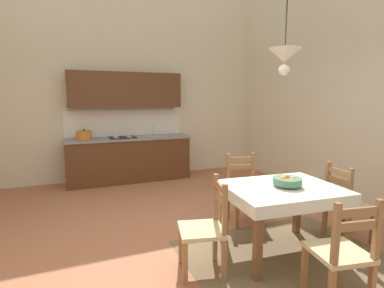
{
  "coord_description": "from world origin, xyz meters",
  "views": [
    {
      "loc": [
        -1.21,
        -3.1,
        1.68
      ],
      "look_at": [
        0.37,
        0.76,
        1.05
      ],
      "focal_mm": 28.09,
      "sensor_mm": 36.0,
      "label": 1
    }
  ],
  "objects_px": {
    "dining_chair_kitchen_side": "(244,190)",
    "dining_chair_camera_side": "(342,253)",
    "dining_chair_window_side": "(347,205)",
    "dining_table": "(282,199)",
    "pendant_lamp": "(285,56)",
    "dining_chair_tv_side": "(206,229)",
    "fruit_bowl": "(287,181)",
    "kitchen_cabinetry": "(128,139)"
  },
  "relations": [
    {
      "from": "kitchen_cabinetry",
      "to": "dining_chair_tv_side",
      "type": "bearing_deg",
      "value": -88.98
    },
    {
      "from": "dining_chair_window_side",
      "to": "dining_chair_kitchen_side",
      "type": "bearing_deg",
      "value": 131.6
    },
    {
      "from": "dining_chair_window_side",
      "to": "fruit_bowl",
      "type": "relative_size",
      "value": 3.1
    },
    {
      "from": "dining_chair_window_side",
      "to": "dining_table",
      "type": "bearing_deg",
      "value": 176.91
    },
    {
      "from": "kitchen_cabinetry",
      "to": "dining_chair_camera_side",
      "type": "bearing_deg",
      "value": -78.79
    },
    {
      "from": "kitchen_cabinetry",
      "to": "dining_chair_camera_side",
      "type": "relative_size",
      "value": 2.65
    },
    {
      "from": "dining_chair_kitchen_side",
      "to": "dining_chair_tv_side",
      "type": "relative_size",
      "value": 1.0
    },
    {
      "from": "kitchen_cabinetry",
      "to": "dining_chair_camera_side",
      "type": "distance_m",
      "value": 4.59
    },
    {
      "from": "kitchen_cabinetry",
      "to": "pendant_lamp",
      "type": "distance_m",
      "value": 3.95
    },
    {
      "from": "dining_table",
      "to": "pendant_lamp",
      "type": "height_order",
      "value": "pendant_lamp"
    },
    {
      "from": "dining_table",
      "to": "dining_chair_window_side",
      "type": "bearing_deg",
      "value": -3.09
    },
    {
      "from": "pendant_lamp",
      "to": "dining_chair_window_side",
      "type": "bearing_deg",
      "value": -1.81
    },
    {
      "from": "dining_table",
      "to": "dining_chair_window_side",
      "type": "height_order",
      "value": "dining_chair_window_side"
    },
    {
      "from": "dining_chair_camera_side",
      "to": "fruit_bowl",
      "type": "distance_m",
      "value": 0.93
    },
    {
      "from": "dining_chair_camera_side",
      "to": "dining_chair_kitchen_side",
      "type": "bearing_deg",
      "value": 84.43
    },
    {
      "from": "dining_chair_camera_side",
      "to": "fruit_bowl",
      "type": "xyz_separation_m",
      "value": [
        0.13,
        0.84,
        0.37
      ]
    },
    {
      "from": "dining_chair_camera_side",
      "to": "dining_chair_window_side",
      "type": "bearing_deg",
      "value": 39.14
    },
    {
      "from": "dining_table",
      "to": "dining_chair_tv_side",
      "type": "distance_m",
      "value": 0.92
    },
    {
      "from": "dining_chair_kitchen_side",
      "to": "dining_chair_camera_side",
      "type": "relative_size",
      "value": 1.0
    },
    {
      "from": "dining_table",
      "to": "dining_chair_camera_side",
      "type": "distance_m",
      "value": 0.88
    },
    {
      "from": "dining_chair_window_side",
      "to": "dining_chair_tv_side",
      "type": "relative_size",
      "value": 1.0
    },
    {
      "from": "fruit_bowl",
      "to": "dining_chair_kitchen_side",
      "type": "bearing_deg",
      "value": 87.56
    },
    {
      "from": "dining_chair_camera_side",
      "to": "dining_chair_tv_side",
      "type": "xyz_separation_m",
      "value": [
        -0.82,
        0.84,
        0.0
      ]
    },
    {
      "from": "kitchen_cabinetry",
      "to": "dining_chair_kitchen_side",
      "type": "distance_m",
      "value": 2.96
    },
    {
      "from": "dining_chair_tv_side",
      "to": "pendant_lamp",
      "type": "height_order",
      "value": "pendant_lamp"
    },
    {
      "from": "dining_chair_kitchen_side",
      "to": "fruit_bowl",
      "type": "height_order",
      "value": "dining_chair_kitchen_side"
    },
    {
      "from": "kitchen_cabinetry",
      "to": "dining_table",
      "type": "distance_m",
      "value": 3.75
    },
    {
      "from": "dining_chair_camera_side",
      "to": "fruit_bowl",
      "type": "bearing_deg",
      "value": 81.13
    },
    {
      "from": "kitchen_cabinetry",
      "to": "dining_table",
      "type": "bearing_deg",
      "value": -74.94
    },
    {
      "from": "dining_table",
      "to": "dining_chair_kitchen_side",
      "type": "distance_m",
      "value": 0.9
    },
    {
      "from": "dining_chair_camera_side",
      "to": "dining_chair_window_side",
      "type": "distance_m",
      "value": 1.29
    },
    {
      "from": "kitchen_cabinetry",
      "to": "dining_chair_tv_side",
      "type": "distance_m",
      "value": 3.66
    },
    {
      "from": "dining_chair_window_side",
      "to": "fruit_bowl",
      "type": "bearing_deg",
      "value": 177.9
    },
    {
      "from": "dining_chair_camera_side",
      "to": "dining_table",
      "type": "bearing_deg",
      "value": 84.34
    },
    {
      "from": "dining_chair_camera_side",
      "to": "pendant_lamp",
      "type": "bearing_deg",
      "value": 88.28
    },
    {
      "from": "dining_table",
      "to": "fruit_bowl",
      "type": "bearing_deg",
      "value": -20.85
    },
    {
      "from": "dining_chair_camera_side",
      "to": "kitchen_cabinetry",
      "type": "bearing_deg",
      "value": 101.21
    },
    {
      "from": "dining_chair_kitchen_side",
      "to": "dining_chair_camera_side",
      "type": "height_order",
      "value": "same"
    },
    {
      "from": "pendant_lamp",
      "to": "dining_chair_kitchen_side",
      "type": "bearing_deg",
      "value": 80.88
    },
    {
      "from": "kitchen_cabinetry",
      "to": "fruit_bowl",
      "type": "bearing_deg",
      "value": -74.33
    },
    {
      "from": "dining_chair_kitchen_side",
      "to": "fruit_bowl",
      "type": "xyz_separation_m",
      "value": [
        -0.04,
        -0.9,
        0.37
      ]
    },
    {
      "from": "dining_chair_tv_side",
      "to": "fruit_bowl",
      "type": "distance_m",
      "value": 1.02
    }
  ]
}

